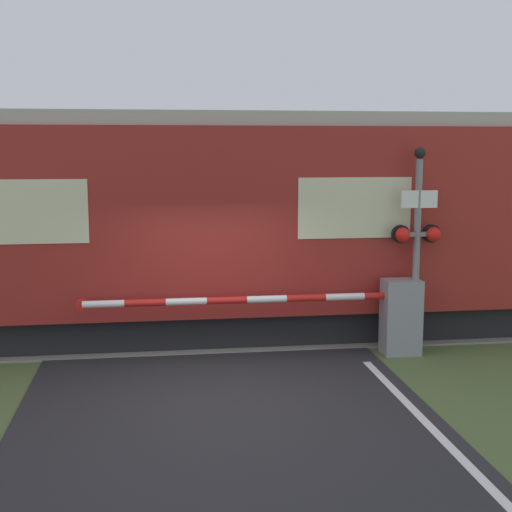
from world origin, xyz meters
name	(u,v)px	position (x,y,z in m)	size (l,w,h in m)	color
ground_plane	(220,392)	(0.00, 0.00, 0.00)	(80.00, 80.00, 0.00)	#4C6033
track_bed	(203,329)	(0.00, 3.39, 0.02)	(36.00, 3.20, 0.13)	gray
train	(42,224)	(-2.80, 3.39, 2.01)	(18.86, 3.22, 3.93)	black
crossing_barrier	(377,314)	(2.69, 1.44, 0.68)	(5.47, 0.44, 1.23)	gray
signal_post	(417,237)	(3.35, 1.50, 1.91)	(0.82, 0.26, 3.35)	gray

